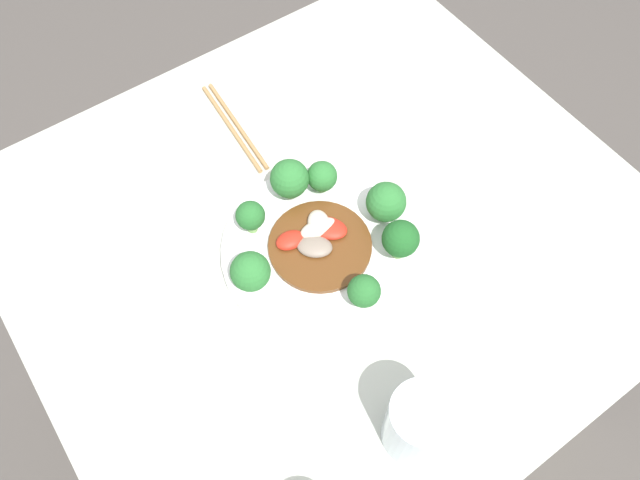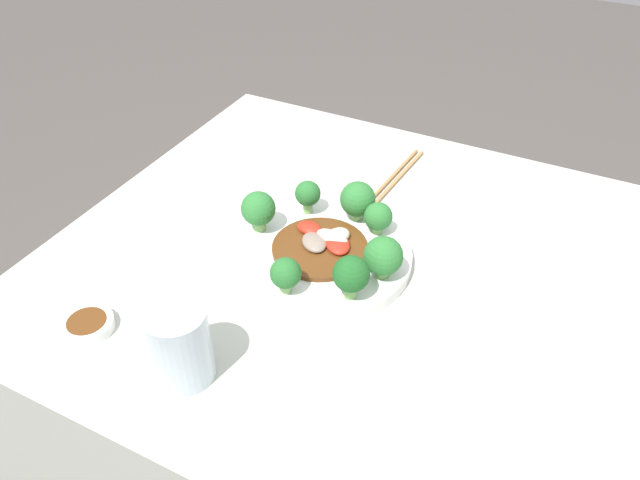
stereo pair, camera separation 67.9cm
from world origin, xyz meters
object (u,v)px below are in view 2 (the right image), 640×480
object	(u,v)px
broccoli_north	(383,256)
broccoli_south	(258,209)
drinking_glass	(180,344)
sauce_dish	(88,324)
stirfry_center	(323,244)
broccoli_northeast	(351,275)
broccoli_southwest	(308,194)
broccoli_west	(358,200)
plate	(320,255)
broccoli_east	(286,274)
chopsticks	(397,176)
broccoli_northwest	(378,217)

from	to	relation	value
broccoli_north	broccoli_south	bearing A→B (deg)	-93.80
drinking_glass	sauce_dish	xyz separation A→B (m)	(-0.00, -0.17, -0.05)
stirfry_center	sauce_dish	distance (m)	0.36
stirfry_center	drinking_glass	world-z (taller)	drinking_glass
broccoli_northeast	broccoli_southwest	size ratio (longest dim) A/B	1.17
stirfry_center	broccoli_west	bearing A→B (deg)	171.00
broccoli_northeast	sauce_dish	distance (m)	0.37
plate	stirfry_center	xyz separation A→B (m)	(-0.01, 0.00, 0.02)
plate	broccoli_east	size ratio (longest dim) A/B	5.03
chopsticks	sauce_dish	bearing A→B (deg)	-23.66
broccoli_southwest	drinking_glass	size ratio (longest dim) A/B	0.53
broccoli_northwest	broccoli_northeast	world-z (taller)	broccoli_northeast
plate	broccoli_east	world-z (taller)	broccoli_east
stirfry_center	chopsticks	xyz separation A→B (m)	(-0.27, 0.02, -0.02)
broccoli_west	broccoli_southwest	xyz separation A→B (m)	(0.02, -0.08, -0.00)
broccoli_northeast	broccoli_east	distance (m)	0.09
broccoli_southwest	chopsticks	bearing A→B (deg)	156.72
broccoli_southwest	broccoli_north	world-z (taller)	broccoli_north
plate	drinking_glass	xyz separation A→B (m)	(0.28, -0.05, 0.04)
broccoli_west	broccoli_north	world-z (taller)	same
broccoli_south	sauce_dish	distance (m)	0.30
broccoli_south	drinking_glass	world-z (taller)	drinking_glass
broccoli_north	broccoli_west	bearing A→B (deg)	-141.17
chopsticks	sauce_dish	size ratio (longest dim) A/B	2.88
broccoli_south	chopsticks	bearing A→B (deg)	154.24
broccoli_west	broccoli_east	bearing A→B (deg)	-5.23
broccoli_east	broccoli_southwest	bearing A→B (deg)	-161.60
sauce_dish	broccoli_west	bearing A→B (deg)	147.75
stirfry_center	drinking_glass	distance (m)	0.29
broccoli_northwest	sauce_dish	distance (m)	0.46
plate	broccoli_northwest	world-z (taller)	broccoli_northwest
broccoli_west	drinking_glass	distance (m)	0.39
plate	broccoli_south	size ratio (longest dim) A/B	4.16
plate	broccoli_north	world-z (taller)	broccoli_north
broccoli_northwest	drinking_glass	size ratio (longest dim) A/B	0.49
plate	sauce_dish	size ratio (longest dim) A/B	3.95
broccoli_northeast	broccoli_south	size ratio (longest dim) A/B	0.99
sauce_dish	plate	bearing A→B (deg)	141.26
broccoli_southwest	broccoli_west	bearing A→B (deg)	104.51
broccoli_northwest	broccoli_west	bearing A→B (deg)	-113.81
plate	drinking_glass	distance (m)	0.29
broccoli_northwest	broccoli_east	world-z (taller)	broccoli_east
broccoli_west	broccoli_northwest	distance (m)	0.05
sauce_dish	broccoli_northwest	bearing A→B (deg)	141.71
plate	stirfry_center	world-z (taller)	stirfry_center
drinking_glass	broccoli_west	bearing A→B (deg)	169.42
broccoli_east	broccoli_northwest	bearing A→B (deg)	161.25
sauce_dish	chopsticks	bearing A→B (deg)	156.34
broccoli_south	sauce_dish	size ratio (longest dim) A/B	0.95
broccoli_northeast	sauce_dish	size ratio (longest dim) A/B	0.95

